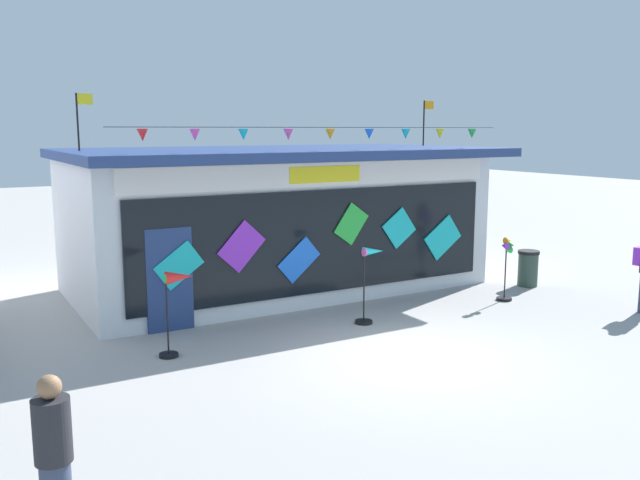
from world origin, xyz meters
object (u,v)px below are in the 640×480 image
Objects in this scene: wind_spinner_left at (369,276)px; person_near_camera at (54,462)px; kite_shop_building at (277,217)px; trash_bin at (528,268)px; wind_spinner_center_left at (507,262)px; wind_spinner_far_left at (177,294)px.

person_near_camera reaches higher than wind_spinner_left.
kite_shop_building is 6.31m from trash_bin.
person_near_camera is at bearing -144.95° from wind_spinner_left.
kite_shop_building reaches higher than wind_spinner_center_left.
wind_spinner_far_left is at bearing 179.20° from wind_spinner_center_left.
kite_shop_building is 11.11× the size of trash_bin.
kite_shop_building is 5.89× the size of person_near_camera.
wind_spinner_far_left is 0.96× the size of wind_spinner_left.
trash_bin is at bearing -80.90° from person_near_camera.
person_near_camera is at bearing -156.13° from wind_spinner_center_left.
kite_shop_building reaches higher than wind_spinner_left.
wind_spinner_center_left is (3.67, -0.09, -0.07)m from wind_spinner_left.
kite_shop_building is at bearing 150.45° from trash_bin.
kite_shop_building reaches higher than person_near_camera.
trash_bin is at bearing 26.47° from wind_spinner_center_left.
wind_spinner_center_left is 11.25m from person_near_camera.
wind_spinner_center_left is at bearing -153.53° from trash_bin.
wind_spinner_far_left is at bearing -45.05° from person_near_camera.
trash_bin is at bearing 7.30° from wind_spinner_left.
wind_spinner_center_left is 1.76m from trash_bin.
wind_spinner_left is 0.92× the size of person_near_camera.
wind_spinner_far_left is 0.88× the size of person_near_camera.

